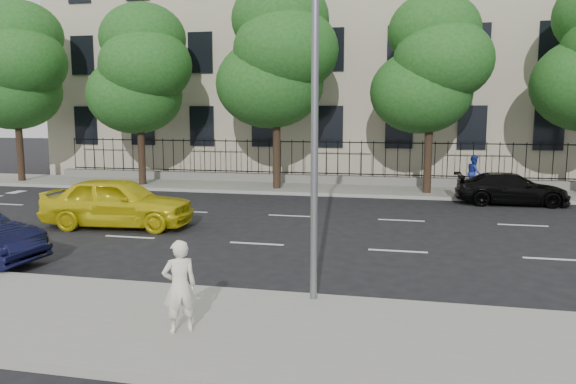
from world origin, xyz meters
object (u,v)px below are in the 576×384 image
Objects in this scene: black_sedan at (511,189)px; woman_near at (180,286)px; yellow_taxi at (118,202)px; street_light at (320,40)px.

woman_near is (-7.69, -15.93, 0.28)m from black_sedan.
woman_near is at bearing -150.18° from yellow_taxi.
black_sedan is at bearing 66.30° from street_light.
street_light is 10.35m from yellow_taxi.
street_light reaches higher than yellow_taxi.
street_light is 1.65× the size of yellow_taxi.
street_light reaches higher than black_sedan.
woman_near is at bearing -125.08° from street_light.
woman_near reaches higher than yellow_taxi.
street_light is at bearing -131.26° from yellow_taxi.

